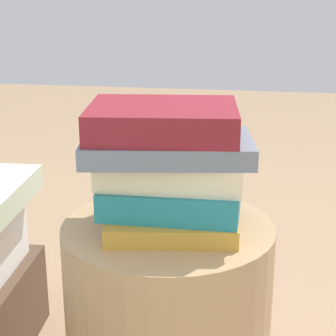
# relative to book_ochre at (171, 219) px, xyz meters

# --- Properties ---
(book_ochre) EXTENTS (0.26, 0.23, 0.03)m
(book_ochre) POSITION_rel_book_ochre_xyz_m (0.00, 0.00, 0.00)
(book_ochre) COLOR #B7842D
(book_ochre) RESTS_ON side_table
(book_teal) EXTENTS (0.25, 0.20, 0.05)m
(book_teal) POSITION_rel_book_ochre_xyz_m (-0.00, -0.02, 0.04)
(book_teal) COLOR #1E727F
(book_teal) RESTS_ON book_ochre
(book_cream) EXTENTS (0.26, 0.15, 0.05)m
(book_cream) POSITION_rel_book_ochre_xyz_m (0.00, -0.01, 0.09)
(book_cream) COLOR beige
(book_cream) RESTS_ON book_teal
(book_slate) EXTENTS (0.32, 0.22, 0.04)m
(book_slate) POSITION_rel_book_ochre_xyz_m (0.00, -0.00, 0.14)
(book_slate) COLOR slate
(book_slate) RESTS_ON book_cream
(book_maroon) EXTENTS (0.28, 0.23, 0.05)m
(book_maroon) POSITION_rel_book_ochre_xyz_m (0.02, -0.02, 0.18)
(book_maroon) COLOR maroon
(book_maroon) RESTS_ON book_slate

